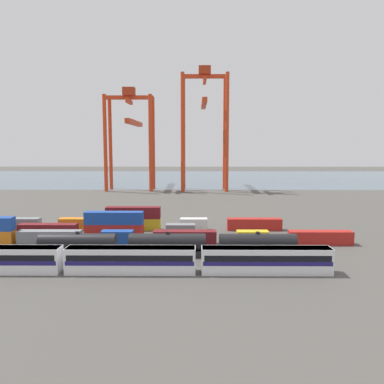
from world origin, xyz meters
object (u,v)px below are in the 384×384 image
(freight_tank_row, at_px, (167,245))
(gantry_crane_central, at_px, (204,116))
(shipping_container_9, at_px, (114,230))
(shipping_container_5, at_px, (253,238))
(shipping_container_13, at_px, (73,224))
(passenger_train, at_px, (131,259))
(gantry_crane_west, at_px, (131,129))

(freight_tank_row, bearing_deg, gantry_crane_central, 85.21)
(shipping_container_9, distance_m, gantry_crane_central, 93.49)
(shipping_container_5, relative_size, gantry_crane_central, 0.12)
(shipping_container_5, distance_m, shipping_container_9, 28.65)
(freight_tank_row, height_order, shipping_container_13, freight_tank_row)
(passenger_train, relative_size, gantry_crane_west, 1.45)
(shipping_container_13, bearing_deg, shipping_container_9, -31.55)
(passenger_train, height_order, freight_tank_row, freight_tank_row)
(freight_tank_row, relative_size, shipping_container_13, 7.30)
(passenger_train, height_order, shipping_container_5, passenger_train)
(passenger_train, xyz_separation_m, gantry_crane_central, (13.37, 110.54, 27.95))
(passenger_train, bearing_deg, gantry_crane_central, 83.11)
(shipping_container_9, bearing_deg, shipping_container_5, -13.04)
(passenger_train, relative_size, shipping_container_9, 4.95)
(shipping_container_9, xyz_separation_m, gantry_crane_central, (20.60, 86.53, 28.79))
(shipping_container_5, bearing_deg, gantry_crane_central, 94.50)
(freight_tank_row, bearing_deg, shipping_container_13, 136.62)
(shipping_container_9, height_order, shipping_container_13, same)
(shipping_container_13, xyz_separation_m, gantry_crane_west, (0.77, 80.99, 23.78))
(passenger_train, relative_size, shipping_container_13, 9.92)
(passenger_train, bearing_deg, gantry_crane_west, 98.67)
(shipping_container_5, distance_m, gantry_crane_central, 97.63)
(shipping_container_5, xyz_separation_m, shipping_container_9, (-27.92, 6.47, 0.00))
(passenger_train, bearing_deg, freight_tank_row, 61.80)
(passenger_train, distance_m, gantry_crane_west, 115.07)
(freight_tank_row, distance_m, shipping_container_5, 17.95)
(gantry_crane_central, bearing_deg, passenger_train, -96.89)
(shipping_container_5, bearing_deg, shipping_container_13, 161.41)
(passenger_train, height_order, gantry_crane_west, gantry_crane_west)
(freight_tank_row, relative_size, shipping_container_5, 7.30)
(shipping_container_5, height_order, shipping_container_9, same)
(shipping_container_5, xyz_separation_m, gantry_crane_central, (-7.31, 93.00, 28.79))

